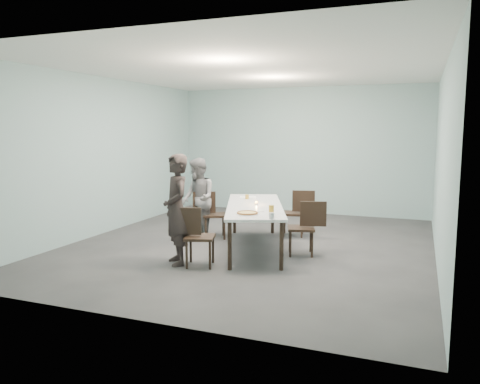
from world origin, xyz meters
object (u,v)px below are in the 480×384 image
(diner_far, at_px, (198,199))
(tealight, at_px, (256,204))
(diner_near, at_px, (177,209))
(side_plate, at_px, (258,211))
(table, at_px, (254,208))
(chair_far_left, at_px, (210,211))
(water_tumbler, at_px, (272,216))
(pizza, at_px, (247,213))
(chair_far_right, at_px, (298,210))
(beer_glass, at_px, (271,210))
(chair_near_left, at_px, (194,232))
(chair_near_right, at_px, (306,224))
(amber_tumbler, at_px, (247,197))

(diner_far, xyz_separation_m, tealight, (1.24, -0.31, 0.02))
(diner_near, xyz_separation_m, diner_far, (-0.42, 1.57, -0.08))
(diner_near, bearing_deg, side_plate, 80.45)
(table, bearing_deg, chair_far_left, 156.03)
(table, bearing_deg, water_tumbler, -59.57)
(pizza, height_order, tealight, tealight)
(chair_far_right, xyz_separation_m, beer_glass, (0.11, -2.02, 0.32))
(table, height_order, chair_near_left, chair_near_left)
(chair_near_left, bearing_deg, water_tumbler, -8.33)
(diner_near, height_order, water_tumbler, diner_near)
(beer_glass, distance_m, tealight, 0.97)
(chair_far_left, bearing_deg, beer_glass, -65.36)
(table, xyz_separation_m, chair_far_right, (0.44, 1.20, -0.19))
(chair_near_right, distance_m, amber_tumbler, 1.44)
(table, distance_m, pizza, 0.89)
(pizza, bearing_deg, beer_glass, 8.23)
(diner_far, relative_size, water_tumbler, 16.61)
(chair_far_right, distance_m, amber_tumbler, 1.04)
(tealight, bearing_deg, beer_glass, -57.59)
(chair_near_right, bearing_deg, side_plate, 21.85)
(chair_near_left, distance_m, diner_far, 1.74)
(diner_far, bearing_deg, amber_tumbler, 66.68)
(table, bearing_deg, tealight, 3.46)
(diner_far, relative_size, side_plate, 8.31)
(chair_far_left, xyz_separation_m, beer_glass, (1.58, -1.27, 0.32))
(water_tumbler, bearing_deg, diner_far, 142.87)
(chair_far_left, bearing_deg, water_tumbler, -69.31)
(chair_far_right, bearing_deg, tealight, 59.36)
(tealight, bearing_deg, water_tumbler, -60.85)
(tealight, bearing_deg, table, -176.54)
(beer_glass, bearing_deg, amber_tumbler, 122.67)
(chair_far_left, relative_size, diner_far, 0.58)
(tealight, bearing_deg, diner_far, 165.97)
(diner_far, bearing_deg, diner_near, -26.38)
(chair_near_right, relative_size, diner_far, 0.58)
(table, height_order, water_tumbler, water_tumbler)
(table, distance_m, diner_near, 1.49)
(side_plate, bearing_deg, chair_far_right, 84.02)
(diner_near, distance_m, diner_far, 1.63)
(water_tumbler, relative_size, amber_tumbler, 1.12)
(beer_glass, bearing_deg, diner_near, -161.57)
(chair_near_right, relative_size, beer_glass, 5.80)
(diner_far, xyz_separation_m, pizza, (1.40, -1.18, 0.02))
(diner_near, distance_m, pizza, 1.05)
(amber_tumbler, bearing_deg, chair_far_right, 37.60)
(pizza, xyz_separation_m, side_plate, (0.06, 0.29, -0.01))
(amber_tumbler, bearing_deg, diner_far, -161.83)
(beer_glass, bearing_deg, water_tumbler, -71.79)
(beer_glass, relative_size, amber_tumbler, 1.88)
(chair_near_left, bearing_deg, chair_far_right, 52.23)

